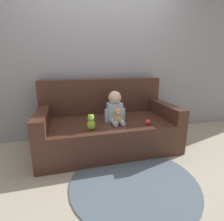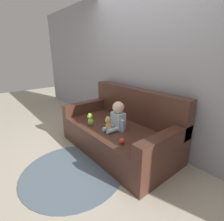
# 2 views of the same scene
# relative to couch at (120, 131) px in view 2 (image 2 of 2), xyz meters

# --- Properties ---
(ground_plane) EXTENTS (12.00, 12.00, 0.00)m
(ground_plane) POSITION_rel_couch_xyz_m (0.00, -0.07, -0.32)
(ground_plane) COLOR #B7AD99
(wall_back) EXTENTS (8.00, 0.05, 2.60)m
(wall_back) POSITION_rel_couch_xyz_m (0.00, 0.51, 0.98)
(wall_back) COLOR #93939E
(wall_back) RESTS_ON ground_plane
(couch) EXTENTS (1.93, 0.99, 0.98)m
(couch) POSITION_rel_couch_xyz_m (0.00, 0.00, 0.00)
(couch) COLOR #47281E
(couch) RESTS_ON ground_plane
(person_baby) EXTENTS (0.30, 0.34, 0.43)m
(person_baby) POSITION_rel_couch_xyz_m (0.08, -0.14, 0.30)
(person_baby) COLOR silver
(person_baby) RESTS_ON couch
(teddy_bear_brown) EXTENTS (0.14, 0.11, 0.23)m
(teddy_bear_brown) POSITION_rel_couch_xyz_m (0.07, -0.30, 0.21)
(teddy_bear_brown) COLOR tan
(teddy_bear_brown) RESTS_ON couch
(plush_toy_side) EXTENTS (0.10, 0.09, 0.20)m
(plush_toy_side) POSITION_rel_couch_xyz_m (-0.29, -0.39, 0.21)
(plush_toy_side) COLOR #8CD133
(plush_toy_side) RESTS_ON couch
(toy_ball) EXTENTS (0.07, 0.07, 0.07)m
(toy_ball) POSITION_rel_couch_xyz_m (0.47, -0.39, 0.14)
(toy_ball) COLOR red
(toy_ball) RESTS_ON couch
(floor_rug) EXTENTS (1.35, 1.35, 0.01)m
(floor_rug) POSITION_rel_couch_xyz_m (0.07, -0.92, -0.31)
(floor_rug) COLOR slate
(floor_rug) RESTS_ON ground_plane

